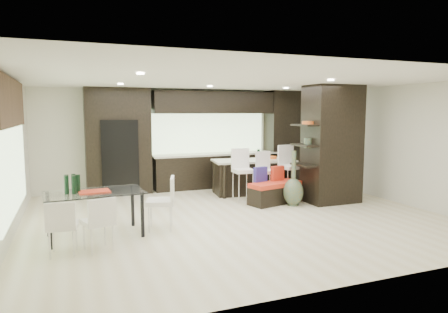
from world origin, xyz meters
name	(u,v)px	position (x,y,z in m)	size (l,w,h in m)	color
ground	(235,216)	(0.00, 0.00, 0.00)	(8.00, 8.00, 0.00)	beige
back_wall	(187,139)	(0.00, 3.50, 1.35)	(8.00, 0.02, 2.70)	silver
left_wall	(8,158)	(-4.00, 0.00, 1.35)	(0.02, 7.00, 2.70)	silver
right_wall	(392,144)	(4.00, 0.00, 1.35)	(0.02, 7.00, 2.70)	silver
ceiling	(235,81)	(0.00, 0.00, 2.70)	(8.00, 7.00, 0.02)	white
window_left	(12,157)	(-3.96, 0.20, 1.35)	(0.04, 3.20, 1.90)	#B2D199
window_back	(207,131)	(0.60, 3.46, 1.55)	(3.40, 0.04, 1.20)	#B2D199
stone_accent	(11,102)	(-3.93, 0.20, 2.25)	(0.08, 3.00, 0.80)	brown
ceiling_spots	(230,83)	(0.00, 0.25, 2.68)	(4.00, 3.00, 0.02)	white
back_cabinetry	(207,139)	(0.50, 3.17, 1.35)	(6.80, 0.68, 2.70)	black
refrigerator	(119,157)	(-1.90, 3.12, 0.95)	(0.90, 0.68, 1.90)	black
partition_column	(332,144)	(2.60, 0.40, 1.35)	(1.20, 0.80, 2.70)	black
kitchen_island	(253,176)	(1.35, 1.96, 0.43)	(2.08, 0.89, 0.87)	black
stool_left	(243,180)	(0.71, 1.19, 0.50)	(0.44, 0.44, 1.00)	white
stool_mid	(267,180)	(1.35, 1.21, 0.46)	(0.41, 0.41, 0.92)	white
stool_right	(291,176)	(1.99, 1.18, 0.52)	(0.46, 0.46, 1.03)	white
bench	(275,193)	(1.31, 0.71, 0.25)	(1.29, 0.49, 0.49)	black
floor_vase	(294,178)	(1.58, 0.37, 0.62)	(0.45, 0.45, 1.23)	#4C5B41
dining_table	(95,214)	(-2.70, -0.37, 0.38)	(1.59, 0.89, 0.76)	white
chair_near	(98,226)	(-2.70, -1.11, 0.39)	(0.42, 0.42, 0.77)	white
chair_far	(63,229)	(-3.20, -1.10, 0.38)	(0.41, 0.41, 0.76)	white
chair_end	(160,206)	(-1.59, -0.37, 0.44)	(0.47, 0.47, 0.88)	white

